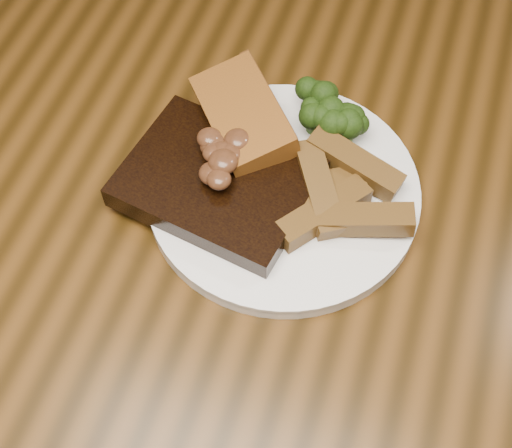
{
  "coord_description": "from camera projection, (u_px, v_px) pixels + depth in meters",
  "views": [
    {
      "loc": [
        0.12,
        -0.33,
        1.32
      ],
      "look_at": [
        0.02,
        -0.01,
        0.78
      ],
      "focal_mm": 50.0,
      "sensor_mm": 36.0,
      "label": 1
    }
  ],
  "objects": [
    {
      "name": "steak",
      "position": [
        218.0,
        182.0,
        0.67
      ],
      "size": [
        0.19,
        0.16,
        0.03
      ],
      "primitive_type": "cube",
      "rotation": [
        0.0,
        0.0,
        -0.17
      ],
      "color": "black",
      "rests_on": "plate"
    },
    {
      "name": "steak_bone",
      "position": [
        196.0,
        236.0,
        0.64
      ],
      "size": [
        0.15,
        0.04,
        0.02
      ],
      "primitive_type": "cube",
      "rotation": [
        0.0,
        0.0,
        -0.17
      ],
      "color": "beige",
      "rests_on": "plate"
    },
    {
      "name": "potato_wedges",
      "position": [
        342.0,
        188.0,
        0.66
      ],
      "size": [
        0.12,
        0.12,
        0.02
      ],
      "primitive_type": null,
      "color": "brown",
      "rests_on": "plate"
    },
    {
      "name": "ground",
      "position": [
        250.0,
        440.0,
        1.31
      ],
      "size": [
        4.5,
        4.5,
        0.0
      ],
      "primitive_type": "plane",
      "color": "#381E0C",
      "rests_on": "ground"
    },
    {
      "name": "plate",
      "position": [
        283.0,
        192.0,
        0.68
      ],
      "size": [
        0.28,
        0.28,
        0.01
      ],
      "primitive_type": "cylinder",
      "rotation": [
        0.0,
        0.0,
        0.09
      ],
      "color": "white",
      "rests_on": "dining_table"
    },
    {
      "name": "garlic_bread",
      "position": [
        244.0,
        129.0,
        0.7
      ],
      "size": [
        0.13,
        0.13,
        0.03
      ],
      "primitive_type": "cube",
      "rotation": [
        0.0,
        0.0,
        -0.87
      ],
      "color": "#90541A",
      "rests_on": "plate"
    },
    {
      "name": "chair_far",
      "position": [
        356.0,
        29.0,
        1.21
      ],
      "size": [
        0.49,
        0.49,
        0.85
      ],
      "rotation": [
        0.0,
        0.0,
        2.89
      ],
      "color": "black",
      "rests_on": "ground"
    },
    {
      "name": "broccoli_cluster",
      "position": [
        343.0,
        124.0,
        0.7
      ],
      "size": [
        0.08,
        0.08,
        0.04
      ],
      "primitive_type": null,
      "color": "#1F380C",
      "rests_on": "plate"
    },
    {
      "name": "dining_table",
      "position": [
        245.0,
        273.0,
        0.75
      ],
      "size": [
        1.6,
        0.9,
        0.75
      ],
      "color": "#492C0E",
      "rests_on": "ground"
    },
    {
      "name": "mushroom_pile",
      "position": [
        227.0,
        155.0,
        0.65
      ],
      "size": [
        0.08,
        0.08,
        0.03
      ],
      "primitive_type": null,
      "color": "#532C1A",
      "rests_on": "steak"
    }
  ]
}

